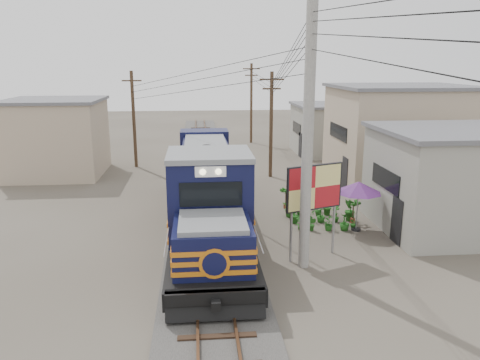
{
  "coord_description": "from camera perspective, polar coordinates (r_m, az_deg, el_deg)",
  "views": [
    {
      "loc": [
        -0.43,
        -16.72,
        7.55
      ],
      "look_at": [
        1.54,
        4.48,
        2.2
      ],
      "focal_mm": 35.0,
      "sensor_mm": 36.0,
      "label": 1
    }
  ],
  "objects": [
    {
      "name": "wooden_pole_left",
      "position": [
        35.23,
        -12.83,
        7.45
      ],
      "size": [
        1.6,
        0.24,
        7.0
      ],
      "color": "#4C3826",
      "rests_on": "ground"
    },
    {
      "name": "plant_nursery",
      "position": [
        23.23,
        9.39,
        -3.91
      ],
      "size": [
        3.63,
        3.01,
        1.12
      ],
      "color": "#21621C",
      "rests_on": "ground"
    },
    {
      "name": "market_umbrella",
      "position": [
        21.85,
        14.25,
        -0.9
      ],
      "size": [
        2.27,
        2.27,
        2.34
      ],
      "rotation": [
        0.0,
        0.0,
        0.08
      ],
      "color": "black",
      "rests_on": "ground"
    },
    {
      "name": "wooden_pole_far",
      "position": [
        45.17,
        1.38,
        9.52
      ],
      "size": [
        1.6,
        0.24,
        7.5
      ],
      "color": "#4C3826",
      "rests_on": "ground"
    },
    {
      "name": "shophouse_left",
      "position": [
        34.44,
        -21.46,
        4.89
      ],
      "size": [
        6.3,
        6.3,
        5.2
      ],
      "color": "tan",
      "rests_on": "ground"
    },
    {
      "name": "wooden_pole_mid",
      "position": [
        31.35,
        3.82,
        6.99
      ],
      "size": [
        1.6,
        0.24,
        7.0
      ],
      "color": "#4C3826",
      "rests_on": "ground"
    },
    {
      "name": "ground",
      "position": [
        18.35,
        -3.54,
        -10.22
      ],
      "size": [
        120.0,
        120.0,
        0.0
      ],
      "primitive_type": "plane",
      "color": "#473F35",
      "rests_on": "ground"
    },
    {
      "name": "shophouse_front",
      "position": [
        23.62,
        25.19,
        0.05
      ],
      "size": [
        7.35,
        6.3,
        4.7
      ],
      "color": "gray",
      "rests_on": "ground"
    },
    {
      "name": "ballast",
      "position": [
        27.75,
        -4.22,
        -1.55
      ],
      "size": [
        3.6,
        70.0,
        0.16
      ],
      "primitive_type": "cube",
      "color": "#595651",
      "rests_on": "ground"
    },
    {
      "name": "billboard",
      "position": [
        18.24,
        9.06,
        -1.17
      ],
      "size": [
        2.34,
        0.96,
        3.78
      ],
      "rotation": [
        0.0,
        0.0,
        0.35
      ],
      "color": "#99999E",
      "rests_on": "ground"
    },
    {
      "name": "power_lines",
      "position": [
        25.21,
        -4.79,
        14.1
      ],
      "size": [
        9.65,
        19.0,
        3.3
      ],
      "color": "black",
      "rests_on": "ground"
    },
    {
      "name": "vendor",
      "position": [
        25.06,
        8.4,
        -1.83
      ],
      "size": [
        0.59,
        0.45,
        1.46
      ],
      "primitive_type": "imported",
      "rotation": [
        0.0,
        0.0,
        3.35
      ],
      "color": "black",
      "rests_on": "ground"
    },
    {
      "name": "track",
      "position": [
        27.7,
        -4.22,
        -1.19
      ],
      "size": [
        1.15,
        70.0,
        0.12
      ],
      "color": "#51331E",
      "rests_on": "ground"
    },
    {
      "name": "locomotive",
      "position": [
        21.61,
        -3.97,
        -1.28
      ],
      "size": [
        3.14,
        17.08,
        4.23
      ],
      "color": "black",
      "rests_on": "ground"
    },
    {
      "name": "shophouse_back",
      "position": [
        40.73,
        11.11,
        6.18
      ],
      "size": [
        6.3,
        6.3,
        4.2
      ],
      "color": "gray",
      "rests_on": "ground"
    },
    {
      "name": "utility_pole_main",
      "position": [
        16.88,
        8.26,
        5.27
      ],
      "size": [
        0.4,
        0.4,
        10.0
      ],
      "color": "#9E9B93",
      "rests_on": "ground"
    },
    {
      "name": "shophouse_mid",
      "position": [
        31.81,
        18.83,
        5.33
      ],
      "size": [
        8.4,
        7.35,
        6.2
      ],
      "color": "tan",
      "rests_on": "ground"
    }
  ]
}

